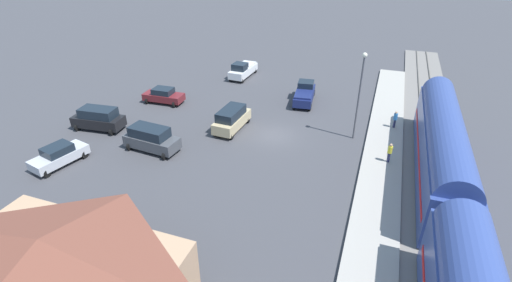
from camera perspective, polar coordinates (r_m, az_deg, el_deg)
The scene contains 15 objects.
ground_plane at distance 35.76m, azimuth 2.68°, elevation 0.86°, with size 200.00×200.00×0.00m, color #424247.
railway_track at distance 34.92m, azimuth 25.21°, elevation -2.76°, with size 4.80×70.00×0.30m.
platform at distance 34.55m, azimuth 18.73°, elevation -1.62°, with size 3.20×46.00×0.30m.
passenger_train at distance 23.74m, azimuth 27.94°, elevation -11.31°, with size 2.93×37.90×4.98m.
station_building at distance 20.91m, azimuth -28.53°, elevation -18.11°, with size 12.05×8.27×5.32m.
pedestrian_on_platform at distance 38.54m, azimuth 20.43°, elevation 3.26°, with size 0.36×0.36×1.71m.
pedestrian_waiting_far at distance 32.51m, azimuth 19.68°, elevation -1.52°, with size 0.36×0.36×1.71m.
suv_tan at distance 36.43m, azimuth -3.72°, elevation 3.41°, with size 2.23×5.00×2.22m.
pickup_white at distance 50.52m, azimuth -2.01°, elevation 10.79°, with size 2.23×5.49×2.14m.
sedan_maroon at distance 43.71m, azimuth -13.88°, elevation 6.73°, with size 4.58×2.43×1.74m.
suv_charcoal at distance 34.06m, azimuth -15.66°, elevation 0.37°, with size 5.05×2.72×2.22m.
pickup_navy at distance 42.98m, azimuth 7.41°, elevation 7.19°, with size 2.58×5.59×2.14m.
sedan_silver at distance 34.90m, azimuth -27.78°, elevation -1.93°, with size 2.79×4.80×1.74m.
suv_black at distance 39.49m, azimuth -22.85°, elevation 3.19°, with size 5.07×2.77×2.22m.
light_pole_near_platform at distance 34.35m, azimuth 15.57°, elevation 7.91°, with size 0.44×0.44×8.16m.
Camera 1 is at (-9.00, 30.18, 16.95)m, focal length 26.30 mm.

